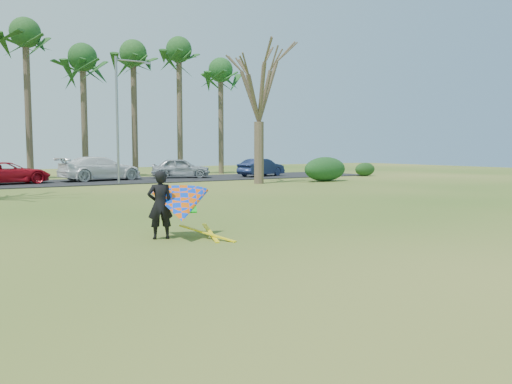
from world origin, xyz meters
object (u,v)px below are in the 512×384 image
car_3 (101,168)px  car_5 (261,167)px  car_4 (181,168)px  streetlight (120,114)px  kite_flyer (178,205)px  bare_tree_right (259,81)px  car_2 (8,173)px

car_3 → car_5: (12.36, -1.38, -0.13)m
car_4 → streetlight: bearing=145.1°
car_4 → kite_flyer: (-10.00, -23.56, 0.04)m
bare_tree_right → car_4: (-2.19, 7.73, -5.76)m
car_3 → car_4: (5.97, -0.07, -0.08)m
streetlight → car_5: streetlight is taller
car_2 → car_5: bearing=-102.6°
car_4 → car_5: (6.40, -1.31, -0.05)m
car_4 → car_5: car_4 is taller
car_2 → kite_flyer: size_ratio=2.06×
car_3 → kite_flyer: bearing=159.3°
streetlight → car_4: size_ratio=1.83×
car_3 → bare_tree_right: bearing=-144.7°
streetlight → car_4: 7.69m
bare_tree_right → streetlight: (-7.84, 4.00, -2.10)m
streetlight → car_4: bearing=33.4°
bare_tree_right → kite_flyer: size_ratio=3.86×
car_2 → kite_flyer: kite_flyer is taller
car_3 → car_4: size_ratio=1.30×
car_5 → streetlight: bearing=84.1°
car_4 → car_3: bearing=111.0°
streetlight → car_4: (5.65, 3.73, -3.66)m
car_2 → car_3: bearing=-93.9°
streetlight → car_2: streetlight is taller
kite_flyer → car_3: bearing=80.3°
car_5 → car_2: bearing=70.5°
streetlight → car_3: size_ratio=1.40×
bare_tree_right → streetlight: bearing=153.0°
car_4 → car_5: size_ratio=1.03×
car_3 → kite_flyer: 23.97m
streetlight → kite_flyer: streetlight is taller
bare_tree_right → car_3: bare_tree_right is taller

